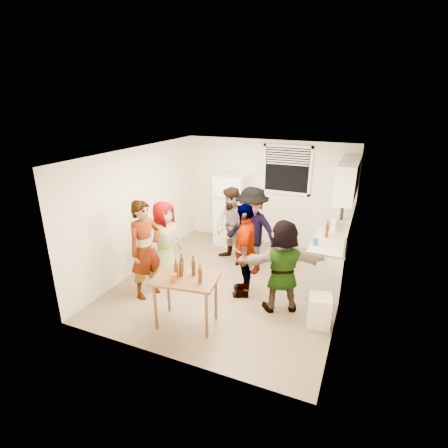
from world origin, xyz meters
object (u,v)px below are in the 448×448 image
at_px(beer_bottle_table, 194,275).
at_px(guest_back_left, 232,262).
at_px(blue_cup, 315,245).
at_px(red_cup, 174,281).
at_px(wine_bottle, 341,220).
at_px(serving_table, 187,323).
at_px(beer_bottle_counter, 326,237).
at_px(guest_grey, 167,276).
at_px(guest_back_right, 251,271).
at_px(trash_bin, 319,311).
at_px(refrigerator, 232,210).
at_px(guest_stripe, 149,294).
at_px(guest_black, 244,293).
at_px(guest_orange, 280,308).
at_px(kettle, 334,226).

bearing_deg(beer_bottle_table, guest_back_left, 96.65).
xyz_separation_m(blue_cup, red_cup, (-1.73, -2.02, -0.08)).
bearing_deg(beer_bottle_table, wine_bottle, 61.23).
bearing_deg(serving_table, red_cup, -123.01).
relative_size(beer_bottle_counter, guest_grey, 0.15).
height_order(beer_bottle_table, guest_back_right, beer_bottle_table).
height_order(beer_bottle_table, guest_back_left, beer_bottle_table).
bearing_deg(trash_bin, guest_grey, 172.25).
bearing_deg(beer_bottle_counter, trash_bin, -83.81).
relative_size(refrigerator, blue_cup, 12.74).
height_order(guest_stripe, guest_black, guest_stripe).
height_order(guest_grey, guest_black, guest_grey).
distance_m(wine_bottle, beer_bottle_counter, 1.16).
bearing_deg(beer_bottle_counter, guest_back_left, 179.41).
relative_size(beer_bottle_table, red_cup, 2.02).
bearing_deg(guest_back_left, refrigerator, 140.31).
distance_m(guest_back_left, guest_black, 1.31).
distance_m(trash_bin, guest_stripe, 3.02).
bearing_deg(guest_black, refrigerator, -168.60).
bearing_deg(guest_orange, beer_bottle_counter, -137.57).
bearing_deg(beer_bottle_counter, blue_cup, -106.72).
xyz_separation_m(beer_bottle_counter, guest_black, (-1.24, -1.09, -0.90)).
distance_m(beer_bottle_counter, guest_back_left, 2.14).
bearing_deg(trash_bin, blue_cup, 105.59).
bearing_deg(red_cup, refrigerator, 97.94).
relative_size(serving_table, guest_orange, 0.61).
bearing_deg(beer_bottle_counter, wine_bottle, 82.58).
height_order(wine_bottle, serving_table, wine_bottle).
bearing_deg(beer_bottle_table, beer_bottle_counter, 52.42).
bearing_deg(guest_stripe, kettle, -31.86).
height_order(trash_bin, beer_bottle_table, beer_bottle_table).
bearing_deg(beer_bottle_table, trash_bin, 19.54).
bearing_deg(guest_back_right, blue_cup, 1.53).
xyz_separation_m(refrigerator, guest_orange, (1.85, -2.35, -0.85)).
bearing_deg(beer_bottle_counter, red_cup, -126.99).
bearing_deg(guest_orange, refrigerator, -78.54).
relative_size(beer_bottle_table, guest_back_right, 0.14).
xyz_separation_m(kettle, serving_table, (-1.81, -3.00, -0.90)).
distance_m(kettle, guest_stripe, 3.92).
xyz_separation_m(serving_table, red_cup, (-0.10, -0.16, 0.82)).
distance_m(wine_bottle, guest_stripe, 4.30).
height_order(guest_grey, guest_back_left, guest_back_left).
distance_m(serving_table, guest_black, 1.33).
bearing_deg(guest_stripe, guest_back_right, -24.47).
bearing_deg(wine_bottle, guest_orange, -104.78).
xyz_separation_m(blue_cup, guest_orange, (-0.37, -0.87, -0.90)).
bearing_deg(guest_orange, guest_back_left, -69.77).
bearing_deg(guest_back_right, guest_stripe, -120.18).
bearing_deg(guest_back_left, guest_black, -29.86).
xyz_separation_m(guest_stripe, guest_back_right, (1.41, 1.59, 0.00)).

